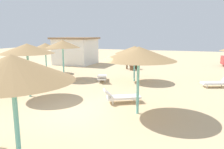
% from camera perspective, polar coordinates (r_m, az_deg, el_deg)
% --- Properties ---
extents(ground_plane, '(80.00, 80.00, 0.00)m').
position_cam_1_polar(ground_plane, '(9.89, -5.95, -9.87)').
color(ground_plane, '#D1B284').
extents(parasol_0, '(2.86, 2.86, 3.00)m').
position_cam_1_polar(parasol_0, '(5.38, -24.94, 1.50)').
color(parasol_0, '#6BC6BC').
rests_on(parasol_0, ground).
extents(parasol_1, '(2.93, 2.93, 2.96)m').
position_cam_1_polar(parasol_1, '(12.64, -21.55, 6.35)').
color(parasol_1, '#6BC6BC').
rests_on(parasol_1, ground).
extents(parasol_3, '(3.17, 3.17, 2.94)m').
position_cam_1_polar(parasol_3, '(9.17, 7.04, 5.49)').
color(parasol_3, '#6BC6BC').
rests_on(parasol_3, ground).
extents(parasol_7, '(2.88, 2.88, 2.61)m').
position_cam_1_polar(parasol_7, '(15.95, 6.01, 6.49)').
color(parasol_7, '#6BC6BC').
rests_on(parasol_7, ground).
extents(parasol_8, '(2.35, 2.35, 2.69)m').
position_cam_1_polar(parasol_8, '(20.23, -17.22, 7.15)').
color(parasol_8, '#6BC6BC').
rests_on(parasol_8, ground).
extents(parasol_9, '(2.70, 2.70, 3.02)m').
position_cam_1_polar(parasol_9, '(17.30, -12.91, 7.84)').
color(parasol_9, '#6BC6BC').
rests_on(parasol_9, ground).
extents(lounger_1, '(1.96, 1.05, 0.78)m').
position_cam_1_polar(lounger_1, '(14.36, -25.51, -3.05)').
color(lounger_1, white).
rests_on(lounger_1, ground).
extents(lounger_3, '(1.96, 1.48, 0.73)m').
position_cam_1_polar(lounger_3, '(11.07, 2.40, -5.85)').
color(lounger_3, white).
rests_on(lounger_3, ground).
extents(lounger_4, '(1.25, 2.01, 0.66)m').
position_cam_1_polar(lounger_4, '(16.89, -26.24, -1.24)').
color(lounger_4, white).
rests_on(lounger_4, ground).
extents(lounger_6, '(1.95, 1.29, 0.81)m').
position_cam_1_polar(lounger_6, '(15.86, 25.92, -1.87)').
color(lounger_6, white).
rests_on(lounger_6, ground).
extents(lounger_7, '(1.27, 2.02, 0.62)m').
position_cam_1_polar(lounger_7, '(16.04, -2.62, -0.74)').
color(lounger_7, white).
rests_on(lounger_7, ground).
extents(bench_0, '(0.59, 1.54, 0.49)m').
position_cam_1_polar(bench_0, '(21.55, 5.79, 2.21)').
color(bench_0, brown).
rests_on(bench_0, ground).
extents(bench_1, '(1.54, 0.62, 0.49)m').
position_cam_1_polar(bench_1, '(21.90, 5.39, 2.35)').
color(bench_1, brown).
rests_on(bench_1, ground).
extents(beach_cabana, '(4.55, 4.33, 3.11)m').
position_cam_1_polar(beach_cabana, '(25.97, -9.57, 6.25)').
color(beach_cabana, white).
rests_on(beach_cabana, ground).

